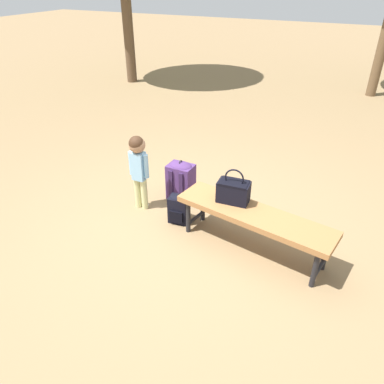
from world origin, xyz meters
name	(u,v)px	position (x,y,z in m)	size (l,w,h in m)	color
ground_plane	(184,225)	(0.00, 0.00, 0.00)	(40.00, 40.00, 0.00)	#8C704C
park_bench	(254,218)	(-0.81, 0.07, 0.39)	(1.65, 0.68, 0.45)	#9E6B3D
handbag	(233,191)	(-0.54, -0.04, 0.58)	(0.33, 0.20, 0.37)	black
child_standing	(138,162)	(0.63, -0.11, 0.62)	(0.25, 0.19, 0.93)	#CCCC8C
backpack_large	(181,179)	(0.30, -0.51, 0.26)	(0.32, 0.29, 0.53)	#4C2D66
backpack_small	(179,208)	(0.09, -0.05, 0.18)	(0.23, 0.21, 0.37)	black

